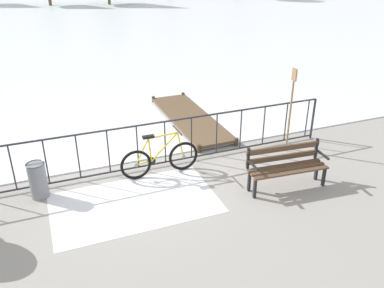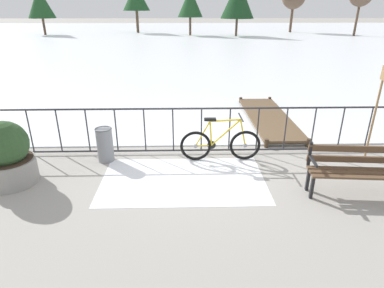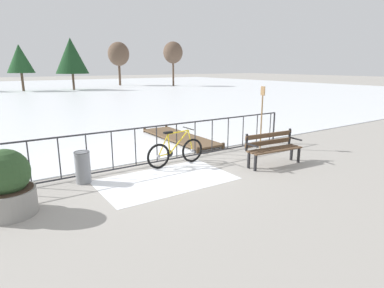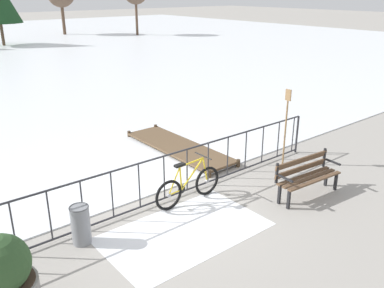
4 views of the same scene
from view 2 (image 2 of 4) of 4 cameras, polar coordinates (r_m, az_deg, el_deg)
ground_plane at (r=7.31m, az=1.60°, el=-1.64°), size 160.00×160.00×0.00m
frozen_pond at (r=35.16m, az=-0.88°, el=18.26°), size 80.00×56.00×0.03m
snow_patch at (r=6.23m, az=-1.56°, el=-6.30°), size 3.10×1.84×0.01m
railing_fence at (r=7.09m, az=1.65°, el=2.46°), size 9.06×0.06×1.07m
bicycle_near_railing at (r=6.88m, az=4.98°, el=-0.00°), size 1.71×0.52×0.97m
park_bench at (r=6.27m, az=26.80°, el=-3.57°), size 1.63×0.61×0.89m
planter_with_shrub at (r=6.79m, az=-29.73°, el=-1.76°), size 0.93×0.93×1.20m
trash_bin at (r=7.07m, az=-15.05°, el=-0.08°), size 0.35×0.35×0.73m
oar_upright at (r=7.71m, az=29.62°, el=5.62°), size 0.04×0.16×1.98m
wooden_dock at (r=9.57m, az=13.28°, el=4.63°), size 1.10×3.82×0.20m
tree_west_mid at (r=40.94m, az=-25.12°, el=21.54°), size 2.84×2.84×4.83m
tree_far_east at (r=37.09m, az=-0.33°, el=23.58°), size 2.66×2.66×4.73m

